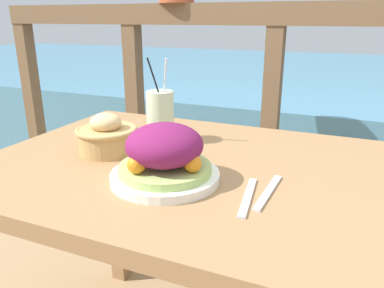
% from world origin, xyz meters
% --- Properties ---
extents(patio_table, '(1.17, 0.78, 0.73)m').
position_xyz_m(patio_table, '(0.00, 0.00, 0.64)').
color(patio_table, '#997047').
rests_on(patio_table, ground_plane).
extents(railing_fence, '(2.80, 0.08, 1.15)m').
position_xyz_m(railing_fence, '(-0.00, 0.76, 0.78)').
color(railing_fence, brown).
rests_on(railing_fence, ground_plane).
extents(sea_backdrop, '(12.00, 4.00, 0.58)m').
position_xyz_m(sea_backdrop, '(0.00, 3.26, 0.29)').
color(sea_backdrop, teal).
rests_on(sea_backdrop, ground_plane).
extents(salad_plate, '(0.25, 0.25, 0.13)m').
position_xyz_m(salad_plate, '(-0.06, -0.12, 0.79)').
color(salad_plate, white).
rests_on(salad_plate, patio_table).
extents(drink_glass, '(0.08, 0.08, 0.25)m').
position_xyz_m(drink_glass, '(-0.20, 0.13, 0.81)').
color(drink_glass, beige).
rests_on(drink_glass, patio_table).
extents(bread_basket, '(0.17, 0.17, 0.11)m').
position_xyz_m(bread_basket, '(-0.29, -0.02, 0.78)').
color(bread_basket, tan).
rests_on(bread_basket, patio_table).
extents(fork, '(0.04, 0.18, 0.00)m').
position_xyz_m(fork, '(0.14, -0.14, 0.74)').
color(fork, silver).
rests_on(fork, patio_table).
extents(knife, '(0.02, 0.18, 0.00)m').
position_xyz_m(knife, '(0.17, -0.10, 0.74)').
color(knife, silver).
rests_on(knife, patio_table).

